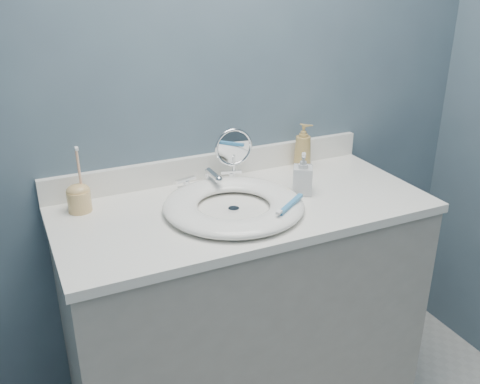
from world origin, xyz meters
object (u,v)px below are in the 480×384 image
soap_bottle_amber (303,146)px  toothbrush_holder (79,197)px  soap_bottle_clear (303,174)px  makeup_mirror (234,154)px

soap_bottle_amber → toothbrush_holder: size_ratio=0.82×
soap_bottle_amber → soap_bottle_clear: size_ratio=1.21×
soap_bottle_amber → makeup_mirror: bearing=140.7°
makeup_mirror → soap_bottle_clear: bearing=-40.8°
makeup_mirror → soap_bottle_amber: size_ratio=1.17×
soap_bottle_amber → toothbrush_holder: 0.84m
toothbrush_holder → soap_bottle_amber: bearing=2.2°
soap_bottle_clear → soap_bottle_amber: bearing=90.9°
makeup_mirror → soap_bottle_clear: (0.17, -0.18, -0.04)m
makeup_mirror → soap_bottle_amber: (0.30, 0.03, -0.02)m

